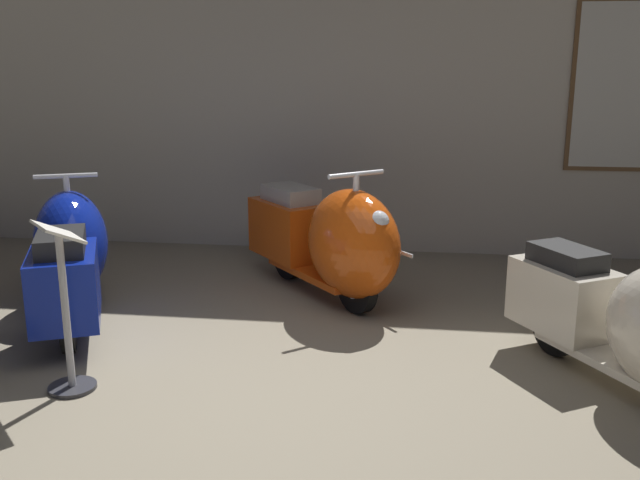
{
  "coord_description": "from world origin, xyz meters",
  "views": [
    {
      "loc": [
        0.8,
        -3.64,
        1.9
      ],
      "look_at": [
        0.13,
        1.36,
        0.61
      ],
      "focal_mm": 40.05,
      "sensor_mm": 36.0,
      "label": 1
    }
  ],
  "objects": [
    {
      "name": "ground_plane",
      "position": [
        0.0,
        0.0,
        0.0
      ],
      "size": [
        60.0,
        60.0,
        0.0
      ],
      "primitive_type": "plane",
      "color": "gray"
    },
    {
      "name": "showroom_back_wall",
      "position": [
        0.02,
        3.51,
        1.62
      ],
      "size": [
        18.0,
        0.24,
        3.23
      ],
      "color": "#ADA89E",
      "rests_on": "ground"
    },
    {
      "name": "scooter_0",
      "position": [
        -1.72,
        1.17,
        0.48
      ],
      "size": [
        1.13,
        1.77,
        1.05
      ],
      "rotation": [
        0.0,
        0.0,
        1.98
      ],
      "color": "black",
      "rests_on": "ground"
    },
    {
      "name": "scooter_1",
      "position": [
        0.17,
        1.82,
        0.5
      ],
      "size": [
        1.53,
        1.69,
        1.09
      ],
      "rotation": [
        0.0,
        0.0,
        -0.87
      ],
      "color": "black",
      "rests_on": "ground"
    },
    {
      "name": "scooter_2",
      "position": [
        2.08,
        0.39,
        0.44
      ],
      "size": [
        1.2,
        1.59,
        0.97
      ],
      "rotation": [
        0.0,
        0.0,
        -1.03
      ],
      "color": "black",
      "rests_on": "ground"
    },
    {
      "name": "info_stanchion",
      "position": [
        -1.17,
        0.01,
        0.42
      ],
      "size": [
        0.38,
        0.39,
        1.02
      ],
      "color": "#333338",
      "rests_on": "ground"
    }
  ]
}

